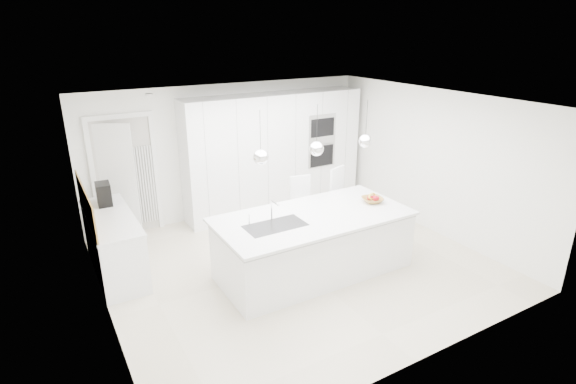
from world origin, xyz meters
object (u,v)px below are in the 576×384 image
fruit_bowl (372,200)px  bar_stool_right (342,203)px  island_base (314,246)px  bar_stool_left (304,211)px  espresso_machine (104,194)px

fruit_bowl → bar_stool_right: 0.87m
island_base → bar_stool_left: bearing=66.4°
island_base → bar_stool_right: bar_stool_right is taller
bar_stool_left → bar_stool_right: bar_stool_right is taller
island_base → espresso_machine: (-2.53, 2.00, 0.64)m
espresso_machine → bar_stool_right: (3.62, -1.19, -0.47)m
fruit_bowl → espresso_machine: (-3.60, 1.99, 0.13)m
espresso_machine → island_base: bearing=-34.2°
island_base → bar_stool_right: (1.09, 0.81, 0.17)m
fruit_bowl → espresso_machine: 4.12m
fruit_bowl → espresso_machine: size_ratio=0.93×
espresso_machine → bar_stool_left: (2.93, -1.09, -0.50)m
island_base → espresso_machine: bearing=141.7°
island_base → bar_stool_right: 1.38m
island_base → bar_stool_left: (0.40, 0.91, 0.14)m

